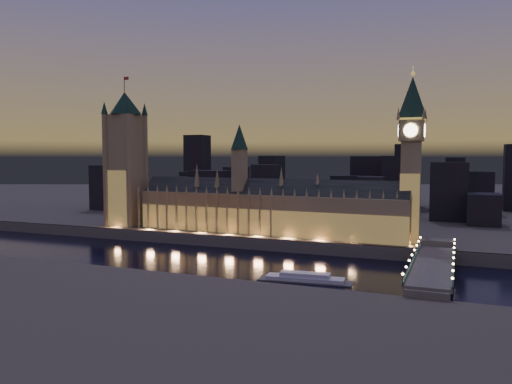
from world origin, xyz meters
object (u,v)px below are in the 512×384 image
at_px(victoria_tower, 125,152).
at_px(westminster_bridge, 433,269).
at_px(palace_of_westminster, 264,208).
at_px(river_boat, 305,278).
at_px(elizabeth_tower, 411,145).

height_order(victoria_tower, westminster_bridge, victoria_tower).
bearing_deg(palace_of_westminster, victoria_tower, 179.92).
height_order(victoria_tower, river_boat, victoria_tower).
bearing_deg(palace_of_westminster, westminster_bridge, -29.10).
relative_size(palace_of_westminster, elizabeth_tower, 1.82).
bearing_deg(victoria_tower, westminster_bridge, -15.51).
height_order(westminster_bridge, river_boat, westminster_bridge).
xyz_separation_m(palace_of_westminster, elizabeth_tower, (99.64, 0.17, 43.65)).
xyz_separation_m(victoria_tower, elizabeth_tower, (218.00, 0.00, 3.70)).
bearing_deg(river_boat, elizabeth_tower, 65.21).
height_order(elizabeth_tower, westminster_bridge, elizabeth_tower).
bearing_deg(river_boat, palace_of_westminster, 122.29).
distance_m(palace_of_westminster, westminster_bridge, 135.61).
height_order(palace_of_westminster, victoria_tower, victoria_tower).
xyz_separation_m(elizabeth_tower, river_boat, (-42.11, -91.19, -68.46)).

